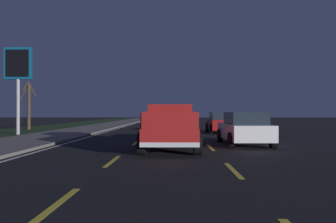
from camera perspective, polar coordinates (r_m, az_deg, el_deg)
The scene contains 9 objects.
ground at distance 28.26m, azimuth 0.78°, elevation -3.24°, with size 144.00×144.00×0.00m, color black.
sidewalk_shoulder at distance 29.27m, azimuth -13.99°, elevation -3.01°, with size 108.00×4.00×0.12m, color slate.
grass_verge at distance 30.96m, azimuth -22.96°, elevation -2.96°, with size 108.00×6.00×0.01m, color #1E3819.
lane_markings at distance 31.18m, azimuth -4.76°, elevation -2.95°, with size 108.00×7.04×0.01m.
pickup_truck at distance 14.17m, azimuth 0.33°, elevation -2.65°, with size 5.44×2.32×1.87m.
sedan_red at distance 25.19m, azimuth 9.06°, elevation -1.84°, with size 4.41×2.03×1.54m.
sedan_white at distance 16.12m, azimuth 12.83°, elevation -2.79°, with size 4.44×2.09×1.54m.
gas_price_sign at distance 25.52m, azimuth -24.13°, elevation 6.47°, with size 0.27×1.90×6.01m.
bare_tree_far at distance 32.29m, azimuth -22.58°, elevation 1.10°, with size 1.68×1.33×4.36m.
Camera 1 is at (-1.21, -0.22, 1.53)m, focal length 35.89 mm.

